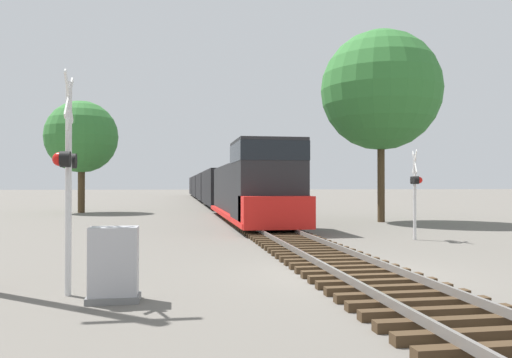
% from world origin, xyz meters
% --- Properties ---
extents(ground_plane, '(400.00, 400.00, 0.00)m').
position_xyz_m(ground_plane, '(0.00, 0.00, 0.00)').
color(ground_plane, '#666059').
extents(rail_track_bed, '(2.60, 160.00, 0.31)m').
position_xyz_m(rail_track_bed, '(0.00, -0.00, 0.14)').
color(rail_track_bed, '#42301E').
rests_on(rail_track_bed, ground).
extents(freight_train, '(3.01, 82.28, 4.15)m').
position_xyz_m(freight_train, '(0.00, 48.55, 1.82)').
color(freight_train, '#232326').
rests_on(freight_train, ground).
extents(crossing_signal_near, '(0.35, 1.01, 4.28)m').
position_xyz_m(crossing_signal_near, '(-6.19, -1.30, 2.45)').
color(crossing_signal_near, silver).
rests_on(crossing_signal_near, ground).
extents(crossing_signal_far, '(0.56, 1.01, 3.46)m').
position_xyz_m(crossing_signal_far, '(5.00, 6.64, 2.14)').
color(crossing_signal_far, silver).
rests_on(crossing_signal_far, ground).
extents(relay_cabinet, '(0.94, 0.57, 1.36)m').
position_xyz_m(relay_cabinet, '(-5.24, -1.96, 0.67)').
color(relay_cabinet, slate).
rests_on(relay_cabinet, ground).
extents(tree_far_right, '(6.80, 6.80, 10.90)m').
position_xyz_m(tree_far_right, '(7.41, 15.51, 7.49)').
color(tree_far_right, '#473521').
rests_on(tree_far_right, ground).
extents(tree_mid_background, '(5.42, 5.42, 8.46)m').
position_xyz_m(tree_mid_background, '(-11.17, 27.95, 5.72)').
color(tree_mid_background, '#473521').
rests_on(tree_mid_background, ground).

